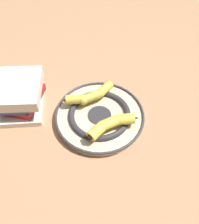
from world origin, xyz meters
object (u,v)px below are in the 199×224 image
Objects in this scene: book_stack at (20,95)px; banana_b at (90,96)px; banana_a at (112,124)px; decorative_bowl at (100,116)px.

banana_b is at bearing -85.35° from book_stack.
decorative_bowl is at bearing -83.71° from banana_a.
book_stack is (0.08, 0.35, 0.01)m from banana_a.
banana_a reaches higher than banana_b.
book_stack is (0.02, 0.30, 0.04)m from decorative_bowl.
book_stack reaches higher than decorative_bowl.
banana_b is 0.26m from book_stack.
decorative_bowl is 1.80× the size of banana_b.
decorative_bowl is 0.30m from book_stack.
banana_b is at bearing -86.23° from banana_a.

